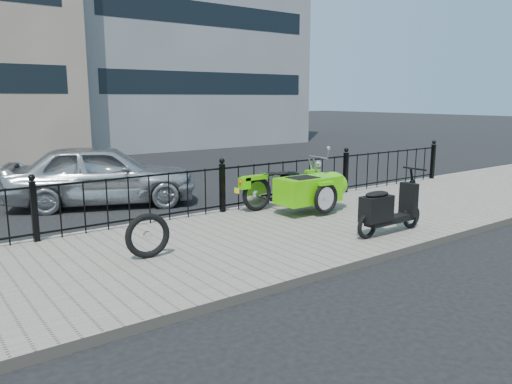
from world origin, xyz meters
TOP-DOWN VIEW (x-y plane):
  - ground at (0.00, 0.00)m, footprint 120.00×120.00m
  - sidewalk at (0.00, -0.50)m, footprint 30.00×3.80m
  - curb at (0.00, 1.44)m, footprint 30.00×0.10m
  - iron_fence at (0.00, 1.30)m, footprint 14.11×0.11m
  - motorcycle_sidecar at (1.47, 0.34)m, footprint 2.28×1.48m
  - scooter at (1.28, -1.72)m, footprint 1.57×0.46m
  - spare_tire at (-2.43, -0.53)m, footprint 0.66×0.15m
  - sedan_car at (-1.49, 3.88)m, footprint 4.37×3.04m

SIDE VIEW (x-z plane):
  - ground at x=0.00m, z-range 0.00..0.00m
  - sidewalk at x=0.00m, z-range 0.00..0.12m
  - curb at x=0.00m, z-range 0.00..0.12m
  - spare_tire at x=-2.43m, z-range 0.12..0.77m
  - scooter at x=1.28m, z-range 0.00..1.07m
  - iron_fence at x=0.00m, z-range 0.05..1.12m
  - motorcycle_sidecar at x=1.47m, z-range 0.10..1.09m
  - sedan_car at x=-1.49m, z-range 0.00..1.38m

